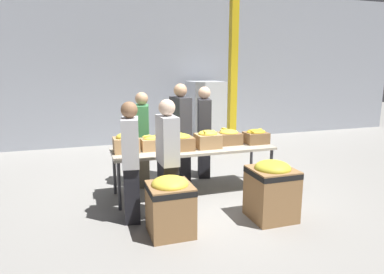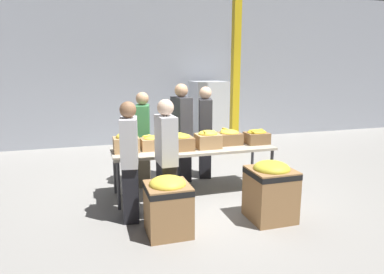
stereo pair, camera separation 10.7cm
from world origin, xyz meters
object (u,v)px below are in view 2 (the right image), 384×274
(pallet_stack_0, at_px, (208,114))
(banana_box_3, at_px, (208,139))
(volunteer_3, at_px, (205,133))
(donation_bin_1, at_px, (271,189))
(banana_box_4, at_px, (229,137))
(volunteer_2, at_px, (143,140))
(volunteer_4, at_px, (166,161))
(banana_box_0, at_px, (126,142))
(banana_box_1, at_px, (153,143))
(donation_bin_0, at_px, (168,203))
(sorting_table, at_px, (194,151))
(banana_box_5, at_px, (257,136))
(volunteer_0, at_px, (181,133))
(volunteer_1, at_px, (130,162))
(support_pillar, at_px, (236,67))
(banana_box_2, at_px, (181,142))

(pallet_stack_0, bearing_deg, banana_box_3, -109.68)
(volunteer_3, height_order, donation_bin_1, volunteer_3)
(banana_box_4, bearing_deg, pallet_stack_0, 76.43)
(volunteer_2, height_order, pallet_stack_0, pallet_stack_0)
(volunteer_4, bearing_deg, banana_box_0, 25.69)
(banana_box_3, xyz_separation_m, volunteer_2, (-0.92, 0.67, -0.10))
(donation_bin_1, bearing_deg, banana_box_1, 135.50)
(banana_box_4, height_order, donation_bin_1, banana_box_4)
(banana_box_4, xyz_separation_m, donation_bin_0, (-1.35, -1.32, -0.49))
(volunteer_4, height_order, pallet_stack_0, pallet_stack_0)
(banana_box_3, distance_m, banana_box_4, 0.45)
(donation_bin_0, bearing_deg, volunteer_2, 89.85)
(sorting_table, bearing_deg, banana_box_1, 174.40)
(banana_box_5, height_order, donation_bin_1, banana_box_5)
(volunteer_0, relative_size, pallet_stack_0, 1.05)
(banana_box_4, relative_size, volunteer_3, 0.23)
(volunteer_1, height_order, donation_bin_1, volunteer_1)
(banana_box_0, bearing_deg, banana_box_3, -5.12)
(support_pillar, bearing_deg, donation_bin_1, -106.11)
(volunteer_4, bearing_deg, pallet_stack_0, -28.11)
(banana_box_4, xyz_separation_m, volunteer_3, (-0.18, 0.69, -0.05))
(volunteer_3, bearing_deg, volunteer_0, -62.96)
(banana_box_3, height_order, volunteer_0, volunteer_0)
(pallet_stack_0, bearing_deg, volunteer_0, -118.73)
(volunteer_2, bearing_deg, sorting_table, 60.82)
(banana_box_2, relative_size, volunteer_4, 0.23)
(banana_box_3, distance_m, support_pillar, 2.98)
(volunteer_4, bearing_deg, donation_bin_0, 167.40)
(banana_box_2, relative_size, volunteer_2, 0.23)
(volunteer_0, height_order, volunteer_3, volunteer_0)
(banana_box_3, bearing_deg, banana_box_2, -179.61)
(banana_box_0, xyz_separation_m, support_pillar, (2.75, 2.23, 1.10))
(banana_box_2, distance_m, volunteer_0, 0.78)
(banana_box_3, bearing_deg, volunteer_4, -139.16)
(banana_box_2, height_order, support_pillar, support_pillar)
(banana_box_4, distance_m, volunteer_0, 0.88)
(donation_bin_1, xyz_separation_m, pallet_stack_0, (0.73, 4.52, 0.38))
(banana_box_3, height_order, support_pillar, support_pillar)
(sorting_table, distance_m, banana_box_0, 1.07)
(banana_box_0, height_order, volunteer_0, volunteer_0)
(sorting_table, relative_size, pallet_stack_0, 1.55)
(support_pillar, bearing_deg, banana_box_2, -129.53)
(banana_box_0, relative_size, banana_box_3, 1.00)
(banana_box_3, bearing_deg, volunteer_3, 73.77)
(banana_box_0, relative_size, donation_bin_0, 0.51)
(banana_box_0, distance_m, donation_bin_0, 1.42)
(sorting_table, distance_m, donation_bin_1, 1.44)
(banana_box_1, height_order, banana_box_4, banana_box_4)
(banana_box_0, bearing_deg, sorting_table, -2.66)
(banana_box_2, height_order, banana_box_3, banana_box_3)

